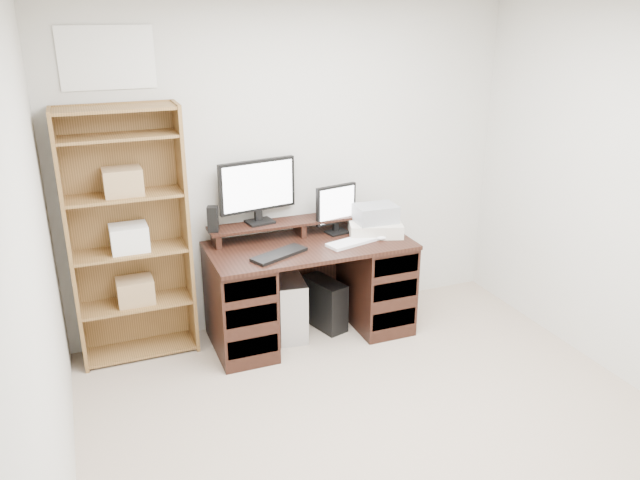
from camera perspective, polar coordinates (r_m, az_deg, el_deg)
room at (r=3.05m, az=10.05°, el=-1.71°), size 3.54×4.04×2.54m
desk at (r=4.74m, az=-0.95°, el=-4.38°), size 1.50×0.70×0.75m
riser_shelf at (r=4.75m, az=-1.87°, el=1.58°), size 1.40×0.22×0.12m
monitor_wide at (r=4.63m, az=-5.74°, el=4.75°), size 0.60×0.18×0.48m
monitor_small at (r=4.76m, az=1.48°, el=3.02°), size 0.34×0.16×0.38m
speaker at (r=4.53m, az=-9.76°, el=1.90°), size 0.10×0.10×0.19m
keyboard_black at (r=4.37m, az=-3.75°, el=-1.32°), size 0.45×0.30×0.02m
keyboard_white at (r=4.62m, az=3.28°, el=-0.09°), size 0.48×0.26×0.02m
mouse at (r=4.69m, az=5.66°, el=0.22°), size 0.10×0.08×0.04m
printer at (r=4.79m, az=5.07°, el=1.12°), size 0.47×0.41×0.10m
basket at (r=4.76m, az=5.11°, el=2.43°), size 0.32×0.23×0.13m
tower_silver at (r=4.83m, az=-2.91°, el=-5.93°), size 0.27×0.50×0.47m
tower_black at (r=4.93m, az=0.41°, el=-5.82°), size 0.27×0.42×0.39m
bookshelf at (r=4.49m, az=-17.09°, el=0.51°), size 0.80×0.30×1.80m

